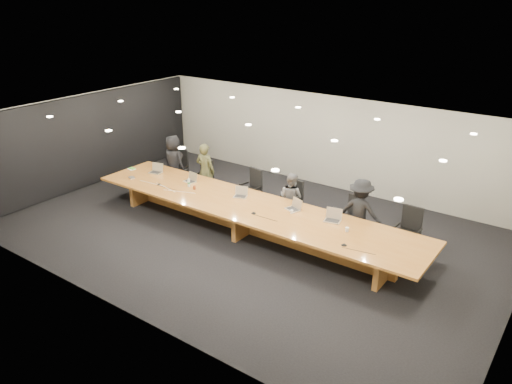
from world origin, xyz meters
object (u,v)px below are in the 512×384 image
(laptop_d, at_px, (293,205))
(amber_mug, at_px, (194,188))
(person_d, at_px, (360,211))
(paper_cup_near, at_px, (292,212))
(chair_far_right, at_px, (407,231))
(chair_far_left, at_px, (178,168))
(chair_right, at_px, (349,216))
(chair_left, at_px, (203,178))
(mic_right, at_px, (344,245))
(mic_left, at_px, (159,184))
(laptop_e, at_px, (333,216))
(water_bottle, at_px, (189,183))
(laptop_b, at_px, (190,178))
(paper_cup_far, at_px, (347,230))
(chair_mid_right, at_px, (291,200))
(conference_table, at_px, (249,214))
(person_b, at_px, (205,171))
(chair_mid_left, at_px, (250,188))
(person_c, at_px, (291,198))
(mic_center, at_px, (254,213))
(laptop_a, at_px, (155,168))
(laptop_c, at_px, (240,192))
(av_box, at_px, (132,178))
(person_a, at_px, (174,162))

(laptop_d, distance_m, amber_mug, 2.83)
(person_d, height_order, paper_cup_near, person_d)
(chair_far_right, distance_m, laptop_d, 2.69)
(chair_far_left, xyz_separation_m, chair_right, (5.73, 0.01, -0.05))
(chair_left, distance_m, mic_right, 5.61)
(mic_left, bearing_deg, laptop_e, 7.86)
(water_bottle, bearing_deg, laptop_b, 128.92)
(paper_cup_far, bearing_deg, chair_far_right, 50.25)
(chair_mid_right, relative_size, mic_left, 10.16)
(chair_mid_right, bearing_deg, paper_cup_far, -19.58)
(chair_far_right, distance_m, mic_left, 6.53)
(conference_table, height_order, paper_cup_near, paper_cup_near)
(person_b, bearing_deg, laptop_d, 160.13)
(laptop_e, bearing_deg, chair_left, 158.37)
(conference_table, bearing_deg, chair_right, 32.22)
(chair_mid_left, distance_m, chair_mid_right, 1.29)
(person_c, bearing_deg, chair_far_left, 0.99)
(conference_table, bearing_deg, laptop_b, 171.61)
(chair_mid_right, distance_m, mic_center, 1.68)
(chair_far_right, relative_size, laptop_e, 3.08)
(person_c, bearing_deg, chair_mid_right, -57.66)
(laptop_d, xyz_separation_m, paper_cup_far, (1.57, -0.29, -0.09))
(chair_left, relative_size, chair_mid_left, 0.98)
(water_bottle, bearing_deg, person_c, 23.30)
(chair_right, xyz_separation_m, laptop_a, (-5.62, -1.03, 0.37))
(laptop_c, bearing_deg, paper_cup_near, -24.03)
(water_bottle, xyz_separation_m, mic_center, (2.40, -0.37, -0.09))
(laptop_c, bearing_deg, mic_center, -56.19)
(chair_mid_left, xyz_separation_m, chair_right, (2.98, 0.03, -0.04))
(mic_center, bearing_deg, laptop_d, 47.71)
(chair_far_left, xyz_separation_m, laptop_e, (5.73, -0.92, 0.32))
(chair_mid_left, height_order, laptop_d, chair_mid_left)
(conference_table, relative_size, amber_mug, 92.86)
(chair_far_left, bearing_deg, chair_far_right, -18.54)
(laptop_a, distance_m, paper_cup_near, 4.65)
(laptop_c, xyz_separation_m, av_box, (-3.30, -0.68, -0.12))
(person_c, distance_m, mic_right, 2.84)
(amber_mug, bearing_deg, laptop_b, 144.91)
(paper_cup_near, bearing_deg, chair_left, 165.10)
(mic_left, bearing_deg, av_box, -174.48)
(laptop_b, bearing_deg, paper_cup_near, 4.66)
(chair_right, distance_m, laptop_e, 1.00)
(laptop_b, height_order, mic_left, laptop_b)
(chair_left, distance_m, mic_left, 1.51)
(chair_far_left, distance_m, mic_right, 6.72)
(conference_table, height_order, chair_mid_left, chair_mid_left)
(chair_mid_right, relative_size, chair_right, 1.01)
(person_a, bearing_deg, person_d, -174.54)
(chair_far_left, xyz_separation_m, paper_cup_far, (6.24, -1.20, 0.23))
(chair_mid_left, height_order, water_bottle, chair_mid_left)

